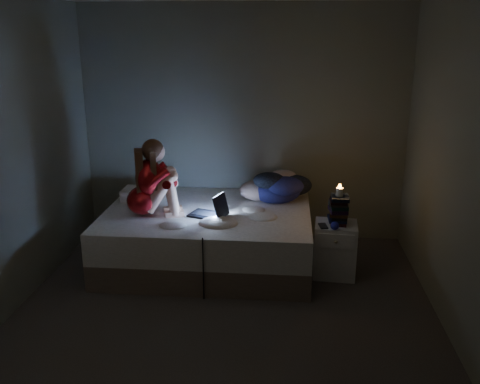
# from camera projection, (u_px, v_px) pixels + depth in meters

# --- Properties ---
(floor) EXTENTS (3.60, 3.80, 0.02)m
(floor) POSITION_uv_depth(u_px,v_px,m) (223.00, 319.00, 4.36)
(floor) COLOR #312D2B
(floor) RESTS_ON ground
(wall_back) EXTENTS (3.60, 0.02, 2.60)m
(wall_back) POSITION_uv_depth(u_px,v_px,m) (243.00, 125.00, 5.79)
(wall_back) COLOR #646A55
(wall_back) RESTS_ON ground
(wall_front) EXTENTS (3.60, 0.02, 2.60)m
(wall_front) POSITION_uv_depth(u_px,v_px,m) (164.00, 284.00, 2.15)
(wall_front) COLOR #646A55
(wall_front) RESTS_ON ground
(wall_right) EXTENTS (0.02, 3.80, 2.60)m
(wall_right) POSITION_uv_depth(u_px,v_px,m) (466.00, 174.00, 3.81)
(wall_right) COLOR #646A55
(wall_right) RESTS_ON ground
(bed) EXTENTS (2.06, 1.54, 0.57)m
(bed) POSITION_uv_depth(u_px,v_px,m) (208.00, 236.00, 5.34)
(bed) COLOR #B6B3AE
(bed) RESTS_ON ground
(pillow) EXTENTS (0.41, 0.29, 0.12)m
(pillow) POSITION_uv_depth(u_px,v_px,m) (142.00, 194.00, 5.58)
(pillow) COLOR white
(pillow) RESTS_ON bed
(woman) EXTENTS (0.55, 0.44, 0.77)m
(woman) POSITION_uv_depth(u_px,v_px,m) (142.00, 179.00, 4.97)
(woman) COLOR maroon
(woman) RESTS_ON bed
(laptop) EXTENTS (0.41, 0.35, 0.25)m
(laptop) POSITION_uv_depth(u_px,v_px,m) (207.00, 204.00, 5.06)
(laptop) COLOR black
(laptop) RESTS_ON bed
(clothes_pile) EXTENTS (0.69, 0.63, 0.34)m
(clothes_pile) POSITION_uv_depth(u_px,v_px,m) (276.00, 185.00, 5.51)
(clothes_pile) COLOR #191A46
(clothes_pile) RESTS_ON bed
(nightstand) EXTENTS (0.43, 0.39, 0.53)m
(nightstand) POSITION_uv_depth(u_px,v_px,m) (335.00, 249.00, 5.06)
(nightstand) COLOR silver
(nightstand) RESTS_ON ground
(book_stack) EXTENTS (0.19, 0.25, 0.26)m
(book_stack) POSITION_uv_depth(u_px,v_px,m) (338.00, 211.00, 4.95)
(book_stack) COLOR black
(book_stack) RESTS_ON nightstand
(candle) EXTENTS (0.07, 0.07, 0.08)m
(candle) POSITION_uv_depth(u_px,v_px,m) (339.00, 194.00, 4.90)
(candle) COLOR beige
(candle) RESTS_ON book_stack
(phone) EXTENTS (0.10, 0.15, 0.01)m
(phone) POSITION_uv_depth(u_px,v_px,m) (324.00, 226.00, 4.90)
(phone) COLOR black
(phone) RESTS_ON nightstand
(blue_orb) EXTENTS (0.08, 0.08, 0.08)m
(blue_orb) POSITION_uv_depth(u_px,v_px,m) (336.00, 226.00, 4.82)
(blue_orb) COLOR navy
(blue_orb) RESTS_ON nightstand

